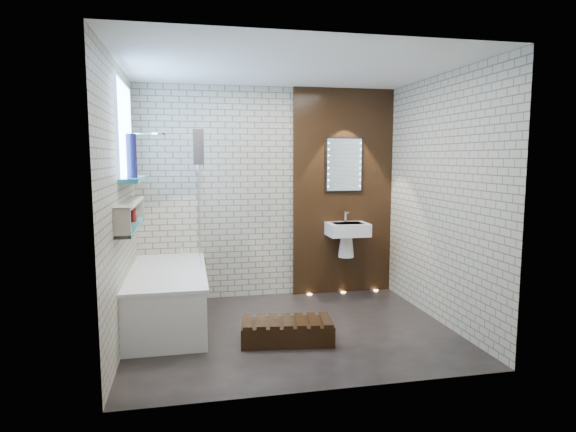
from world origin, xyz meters
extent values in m
plane|color=black|center=(0.00, 0.00, 0.00)|extent=(3.20, 3.20, 0.00)
cube|color=#B5A990|center=(0.00, 1.30, 1.30)|extent=(3.20, 0.04, 2.60)
cube|color=#B5A990|center=(0.00, -1.30, 1.30)|extent=(3.20, 0.04, 2.60)
cube|color=#B5A990|center=(-1.60, 0.00, 1.30)|extent=(0.04, 2.60, 2.60)
cube|color=#B5A990|center=(1.60, 0.00, 1.30)|extent=(0.04, 2.60, 2.60)
plane|color=white|center=(0.00, 0.00, 2.60)|extent=(3.20, 3.20, 0.00)
cube|color=black|center=(0.95, 1.27, 1.30)|extent=(1.30, 0.06, 2.60)
cube|color=#7FADE0|center=(-1.59, 0.35, 2.00)|extent=(0.03, 1.00, 0.90)
cube|color=teal|center=(-1.51, 0.35, 1.53)|extent=(0.18, 1.00, 0.04)
cube|color=teal|center=(-1.53, 0.15, 1.08)|extent=(0.14, 1.30, 0.03)
cube|color=#B2A899|center=(-1.53, 0.15, 1.32)|extent=(0.14, 1.30, 0.03)
cube|color=#B2A899|center=(-1.53, -0.48, 1.20)|extent=(0.14, 0.03, 0.26)
cube|color=#B2A899|center=(-1.53, 0.79, 1.20)|extent=(0.14, 0.03, 0.26)
cube|color=white|center=(-1.23, 0.45, 0.28)|extent=(0.75, 1.70, 0.55)
cube|color=white|center=(-1.23, 0.45, 0.57)|extent=(0.79, 1.74, 0.03)
cylinder|color=silver|center=(-1.08, 1.18, 0.64)|extent=(0.04, 0.04, 0.12)
cube|color=white|center=(-0.87, 0.89, 1.28)|extent=(0.01, 0.78, 1.40)
cube|color=black|center=(-0.87, 0.73, 1.85)|extent=(0.11, 0.29, 0.38)
cylinder|color=silver|center=(-1.30, 0.95, 2.00)|extent=(0.18, 0.18, 0.02)
cube|color=white|center=(0.95, 1.06, 0.85)|extent=(0.50, 0.36, 0.16)
cone|color=white|center=(0.95, 1.11, 0.63)|extent=(0.20, 0.20, 0.28)
cylinder|color=silver|center=(0.95, 1.16, 1.00)|extent=(0.03, 0.03, 0.14)
cube|color=black|center=(0.95, 1.24, 1.65)|extent=(0.50, 0.02, 0.70)
cube|color=silver|center=(0.95, 1.23, 1.65)|extent=(0.45, 0.01, 0.65)
cube|color=black|center=(-0.10, -0.30, 0.10)|extent=(0.91, 0.49, 0.19)
cylinder|color=maroon|center=(-1.53, -0.18, 1.16)|extent=(0.05, 0.05, 0.11)
cylinder|color=maroon|center=(-1.53, 0.39, 1.17)|extent=(0.05, 0.05, 0.14)
cylinder|color=black|center=(-1.50, 0.13, 1.76)|extent=(0.10, 0.10, 0.41)
cylinder|color=#FFD899|center=(0.50, 1.20, 0.01)|extent=(0.06, 0.06, 0.01)
cylinder|color=#FFD899|center=(0.95, 1.20, 0.01)|extent=(0.06, 0.06, 0.01)
cylinder|color=#FFD899|center=(1.40, 1.20, 0.01)|extent=(0.06, 0.06, 0.01)
camera|label=1|loc=(-0.99, -4.62, 1.74)|focal=30.11mm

